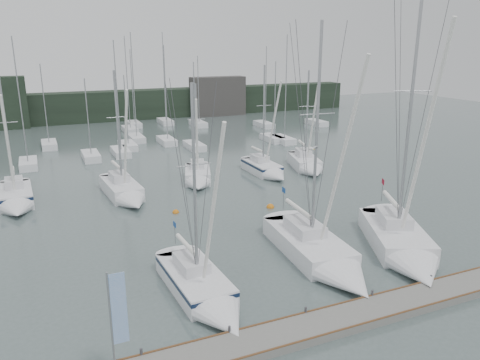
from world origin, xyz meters
name	(u,v)px	position (x,y,z in m)	size (l,w,h in m)	color
ground	(298,275)	(0.00, 0.00, 0.00)	(160.00, 160.00, 0.00)	#4E5E5C
dock	(351,317)	(0.00, -5.00, 0.20)	(24.00, 2.00, 0.40)	slate
far_treeline	(117,105)	(0.00, 62.00, 2.50)	(90.00, 4.00, 5.00)	black
far_building_right	(218,96)	(18.00, 60.00, 3.50)	(10.00, 3.00, 7.00)	#3A3735
mast_forest	(109,141)	(-4.53, 41.71, 0.48)	(60.12, 26.05, 14.87)	silver
sailboat_near_left	(206,294)	(-5.93, -0.68, 0.52)	(2.98, 8.91, 12.05)	silver
sailboat_near_center	(325,259)	(1.96, 0.22, 0.56)	(4.05, 11.16, 15.34)	silver
sailboat_near_right	(405,250)	(7.18, -0.74, 0.62)	(7.22, 10.55, 17.28)	silver
sailboat_mid_a	(16,200)	(-15.23, 19.44, 0.61)	(2.88, 7.78, 11.42)	silver
sailboat_mid_b	(126,194)	(-6.64, 17.70, 0.57)	(3.18, 8.48, 11.62)	silver
sailboat_mid_c	(198,178)	(0.51, 19.71, 0.56)	(4.26, 7.00, 10.12)	silver
sailboat_mid_d	(267,170)	(7.92, 19.73, 0.56)	(2.52, 7.24, 11.68)	silver
sailboat_mid_e	(308,166)	(12.62, 19.59, 0.56)	(4.48, 8.03, 11.07)	silver
buoy_a	(176,213)	(-3.63, 12.97, 0.00)	(0.53, 0.53, 0.53)	orange
buoy_b	(270,207)	(3.82, 11.04, 0.00)	(0.63, 0.63, 0.63)	orange
dock_banner	(116,315)	(-10.98, -4.89, 3.05)	(0.68, 0.09, 4.48)	#93969A
seagull	(311,149)	(-0.81, -1.99, 8.01)	(0.89, 0.44, 0.18)	silver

